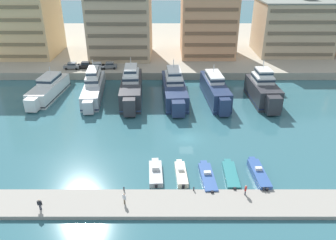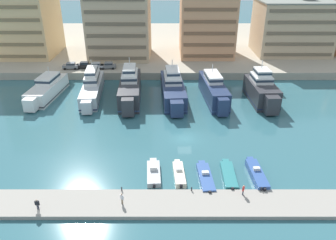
# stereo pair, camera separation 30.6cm
# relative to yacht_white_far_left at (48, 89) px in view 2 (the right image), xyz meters

# --- Properties ---
(ground_plane) EXTENTS (400.00, 400.00, 0.00)m
(ground_plane) POSITION_rel_yacht_white_far_left_xyz_m (30.95, -19.45, -1.93)
(ground_plane) COLOR #336670
(quay_promenade) EXTENTS (180.00, 70.00, 1.94)m
(quay_promenade) POSITION_rel_yacht_white_far_left_xyz_m (30.95, 46.41, -0.96)
(quay_promenade) COLOR #ADA38E
(quay_promenade) RESTS_ON ground
(pier_dock) EXTENTS (120.00, 5.28, 0.56)m
(pier_dock) POSITION_rel_yacht_white_far_left_xyz_m (30.95, -37.14, -1.65)
(pier_dock) COLOR #9E998E
(pier_dock) RESTS_ON ground
(yacht_white_far_left) EXTENTS (5.80, 18.10, 6.55)m
(yacht_white_far_left) POSITION_rel_yacht_white_far_left_xyz_m (0.00, 0.00, 0.00)
(yacht_white_far_left) COLOR white
(yacht_white_far_left) RESTS_ON ground
(yacht_silver_left) EXTENTS (5.51, 21.16, 7.96)m
(yacht_silver_left) POSITION_rel_yacht_white_far_left_xyz_m (10.34, 0.58, 0.30)
(yacht_silver_left) COLOR silver
(yacht_silver_left) RESTS_ON ground
(yacht_charcoal_mid_left) EXTENTS (5.52, 20.72, 8.95)m
(yacht_charcoal_mid_left) POSITION_rel_yacht_white_far_left_xyz_m (19.30, -0.97, 0.76)
(yacht_charcoal_mid_left) COLOR #333338
(yacht_charcoal_mid_left) RESTS_ON ground
(yacht_navy_center_left) EXTENTS (5.97, 21.35, 8.35)m
(yacht_navy_center_left) POSITION_rel_yacht_white_far_left_xyz_m (29.04, -0.76, 0.48)
(yacht_navy_center_left) COLOR navy
(yacht_navy_center_left) RESTS_ON ground
(yacht_navy_center) EXTENTS (5.39, 19.22, 7.58)m
(yacht_navy_center) POSITION_rel_yacht_white_far_left_xyz_m (38.20, -1.77, 0.50)
(yacht_navy_center) COLOR navy
(yacht_navy_center) RESTS_ON ground
(yacht_charcoal_center_right) EXTENTS (5.53, 15.86, 8.98)m
(yacht_charcoal_center_right) POSITION_rel_yacht_white_far_left_xyz_m (48.75, -2.72, 0.79)
(yacht_charcoal_center_right) COLOR #333338
(yacht_charcoal_center_right) RESTS_ON ground
(motorboat_grey_far_left) EXTENTS (2.29, 7.00, 1.36)m
(motorboat_grey_far_left) POSITION_rel_yacht_white_far_left_xyz_m (25.77, -30.41, -1.50)
(motorboat_grey_far_left) COLOR #9EA3A8
(motorboat_grey_far_left) RESTS_ON ground
(motorboat_cream_left) EXTENTS (1.90, 6.69, 1.20)m
(motorboat_cream_left) POSITION_rel_yacht_white_far_left_xyz_m (29.57, -30.66, -1.50)
(motorboat_cream_left) COLOR beige
(motorboat_cream_left) RESTS_ON ground
(motorboat_blue_mid_left) EXTENTS (2.25, 7.83, 1.18)m
(motorboat_blue_mid_left) POSITION_rel_yacht_white_far_left_xyz_m (33.41, -31.50, -1.53)
(motorboat_blue_mid_left) COLOR #33569E
(motorboat_blue_mid_left) RESTS_ON ground
(motorboat_teal_center_left) EXTENTS (1.98, 7.53, 0.83)m
(motorboat_teal_center_left) POSITION_rel_yacht_white_far_left_xyz_m (36.91, -30.91, -1.54)
(motorboat_teal_center_left) COLOR teal
(motorboat_teal_center_left) RESTS_ON ground
(motorboat_blue_center) EXTENTS (2.04, 8.05, 1.50)m
(motorboat_blue_center) POSITION_rel_yacht_white_far_left_xyz_m (41.03, -30.94, -1.38)
(motorboat_blue_center) COLOR #33569E
(motorboat_blue_center) RESTS_ON ground
(car_grey_far_left) EXTENTS (4.15, 2.02, 1.80)m
(car_grey_far_left) POSITION_rel_yacht_white_far_left_xyz_m (1.68, 14.75, 0.99)
(car_grey_far_left) COLOR slate
(car_grey_far_left) RESTS_ON quay_promenade
(car_black_left) EXTENTS (4.16, 2.03, 1.80)m
(car_black_left) POSITION_rel_yacht_white_far_left_xyz_m (5.18, 15.34, 0.99)
(car_black_left) COLOR black
(car_black_left) RESTS_ON quay_promenade
(car_silver_mid_left) EXTENTS (4.19, 2.10, 1.80)m
(car_silver_mid_left) POSITION_rel_yacht_white_far_left_xyz_m (8.49, 14.80, 0.99)
(car_silver_mid_left) COLOR #B7BCC1
(car_silver_mid_left) RESTS_ON quay_promenade
(car_grey_center_left) EXTENTS (4.17, 2.06, 1.80)m
(car_grey_center_left) POSITION_rel_yacht_white_far_left_xyz_m (11.81, 15.06, 0.99)
(car_grey_center_left) COLOR slate
(car_grey_center_left) RESTS_ON quay_promenade
(apartment_block_far_left) EXTENTS (17.11, 18.07, 29.30)m
(apartment_block_far_left) POSITION_rel_yacht_white_far_left_xyz_m (-14.79, 30.09, 13.71)
(apartment_block_far_left) COLOR #E0BC84
(apartment_block_far_left) RESTS_ON quay_promenade
(apartment_block_left) EXTENTS (17.96, 16.28, 27.47)m
(apartment_block_left) POSITION_rel_yacht_white_far_left_xyz_m (13.73, 27.72, 12.80)
(apartment_block_left) COLOR #C6AD89
(apartment_block_left) RESTS_ON quay_promenade
(apartment_block_mid_left) EXTENTS (15.99, 17.44, 21.61)m
(apartment_block_mid_left) POSITION_rel_yacht_white_far_left_xyz_m (39.53, 30.52, 9.87)
(apartment_block_mid_left) COLOR tan
(apartment_block_mid_left) RESTS_ON quay_promenade
(apartment_block_center_left) EXTENTS (21.98, 16.50, 17.75)m
(apartment_block_center_left) POSITION_rel_yacht_white_far_left_xyz_m (65.91, 31.68, 7.93)
(apartment_block_center_left) COLOR #C6AD89
(apartment_block_center_left) RESTS_ON quay_promenade
(pedestrian_near_edge) EXTENTS (0.49, 0.47, 1.64)m
(pedestrian_near_edge) POSITION_rel_yacht_white_far_left_xyz_m (21.97, -37.40, -0.40)
(pedestrian_near_edge) COLOR #7A6B56
(pedestrian_near_edge) RESTS_ON pier_dock
(pedestrian_mid_deck) EXTENTS (0.40, 0.54, 1.57)m
(pedestrian_mid_deck) POSITION_rel_yacht_white_far_left_xyz_m (38.03, -35.60, -0.44)
(pedestrian_mid_deck) COLOR #282D3D
(pedestrian_mid_deck) RESTS_ON pier_dock
(pedestrian_far_side) EXTENTS (0.64, 0.23, 1.65)m
(pedestrian_far_side) POSITION_rel_yacht_white_far_left_xyz_m (11.45, -38.55, -0.39)
(pedestrian_far_side) COLOR #282D3D
(pedestrian_far_side) RESTS_ON pier_dock
(bollard_west) EXTENTS (0.20, 0.20, 0.61)m
(bollard_west) POSITION_rel_yacht_white_far_left_xyz_m (21.56, -34.75, -1.05)
(bollard_west) COLOR #2D2D33
(bollard_west) RESTS_ON pier_dock
(bollard_west_mid) EXTENTS (0.20, 0.20, 0.61)m
(bollard_west_mid) POSITION_rel_yacht_white_far_left_xyz_m (31.15, -34.75, -1.05)
(bollard_west_mid) COLOR #2D2D33
(bollard_west_mid) RESTS_ON pier_dock
(bollard_east_mid) EXTENTS (0.20, 0.20, 0.61)m
(bollard_east_mid) POSITION_rel_yacht_white_far_left_xyz_m (40.75, -34.75, -1.05)
(bollard_east_mid) COLOR #2D2D33
(bollard_east_mid) RESTS_ON pier_dock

